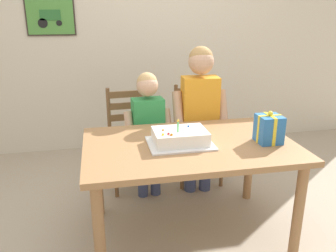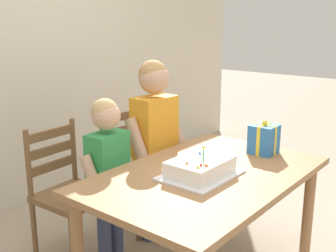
% 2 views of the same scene
% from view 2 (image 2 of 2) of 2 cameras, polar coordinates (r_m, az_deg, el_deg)
% --- Properties ---
extents(back_wall, '(6.40, 0.11, 2.60)m').
position_cam_2_polar(back_wall, '(3.72, -20.40, 9.05)').
color(back_wall, beige).
rests_on(back_wall, ground).
extents(dining_table, '(1.46, 0.94, 0.73)m').
position_cam_2_polar(dining_table, '(2.47, 5.19, -8.37)').
color(dining_table, '#9E7047').
rests_on(dining_table, ground).
extents(birthday_cake, '(0.44, 0.34, 0.19)m').
position_cam_2_polar(birthday_cake, '(2.35, 4.47, -5.81)').
color(birthday_cake, silver).
rests_on(birthday_cake, dining_table).
extents(gift_box_red_large, '(0.17, 0.17, 0.23)m').
position_cam_2_polar(gift_box_red_large, '(2.81, 13.05, -1.77)').
color(gift_box_red_large, '#286BB7').
rests_on(gift_box_red_large, dining_table).
extents(chair_left, '(0.44, 0.44, 0.92)m').
position_cam_2_polar(chair_left, '(2.89, -13.52, -8.89)').
color(chair_left, brown).
rests_on(chair_left, ground).
extents(chair_right, '(0.44, 0.44, 0.92)m').
position_cam_2_polar(chair_right, '(3.28, -4.64, -5.66)').
color(chair_right, brown).
rests_on(chair_right, ground).
extents(child_older, '(0.49, 0.28, 1.33)m').
position_cam_2_polar(child_older, '(2.96, -1.85, -0.96)').
color(child_older, '#38426B').
rests_on(child_older, ground).
extents(child_younger, '(0.42, 0.24, 1.12)m').
position_cam_2_polar(child_younger, '(2.68, -8.24, -5.52)').
color(child_younger, '#38426B').
rests_on(child_younger, ground).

